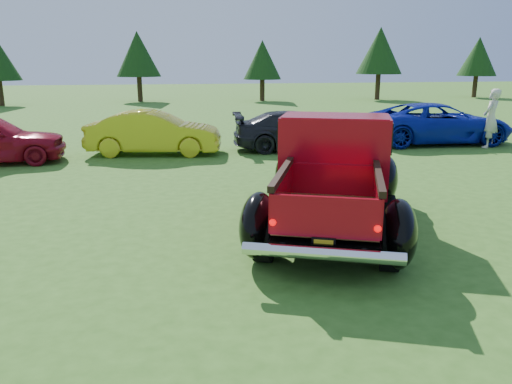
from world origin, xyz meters
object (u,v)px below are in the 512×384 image
object	(u,v)px
show_car_yellow	(154,133)
show_car_blue	(437,123)
tree_far_east	(478,57)
show_car_grey	(299,131)
tree_east	(380,51)
pickup_truck	(334,172)
tree_mid_left	(138,54)
spectator	(491,118)
tree_mid_right	(262,60)

from	to	relation	value
show_car_yellow	show_car_blue	bearing A→B (deg)	-78.44
tree_far_east	show_car_grey	world-z (taller)	tree_far_east
tree_east	tree_far_east	xyz separation A→B (m)	(9.00, 1.00, -0.41)
tree_far_east	show_car_yellow	size ratio (longest dim) A/B	1.15
show_car_yellow	pickup_truck	bearing A→B (deg)	-147.25
tree_mid_left	pickup_truck	distance (m)	30.35
tree_east	show_car_grey	world-z (taller)	tree_east
show_car_grey	spectator	distance (m)	6.57
tree_mid_right	show_car_grey	bearing A→B (deg)	-98.10
tree_mid_right	tree_east	bearing A→B (deg)	-3.18
tree_east	tree_mid_left	bearing A→B (deg)	175.24
tree_mid_right	show_car_grey	world-z (taller)	tree_mid_right
spectator	tree_mid_right	bearing A→B (deg)	-116.06
tree_far_east	spectator	bearing A→B (deg)	-122.71
tree_east	show_car_blue	world-z (taller)	tree_east
pickup_truck	spectator	size ratio (longest dim) A/B	2.82
tree_east	tree_far_east	world-z (taller)	tree_east
tree_east	show_car_blue	distance (m)	21.71
tree_mid_left	spectator	distance (m)	26.37
tree_mid_left	tree_east	size ratio (longest dim) A/B	0.93
show_car_grey	show_car_yellow	bearing A→B (deg)	94.24
pickup_truck	show_car_yellow	size ratio (longest dim) A/B	1.35
tree_far_east	show_car_blue	bearing A→B (deg)	-126.41
show_car_yellow	show_car_blue	size ratio (longest dim) A/B	0.80
show_car_blue	spectator	size ratio (longest dim) A/B	2.60
tree_mid_right	spectator	size ratio (longest dim) A/B	2.20
tree_mid_left	tree_far_east	distance (m)	27.00
show_car_grey	spectator	xyz separation A→B (m)	(6.52, -0.79, 0.36)
pickup_truck	show_car_yellow	bearing A→B (deg)	134.82
tree_mid_right	pickup_truck	world-z (taller)	tree_mid_right
spectator	show_car_blue	bearing A→B (deg)	-77.99
tree_mid_right	show_car_grey	distance (m)	21.66
tree_mid_right	pickup_truck	size ratio (longest dim) A/B	0.78
show_car_yellow	tree_east	bearing A→B (deg)	-29.37
tree_mid_left	show_car_yellow	xyz separation A→B (m)	(1.21, -22.26, -2.69)
show_car_yellow	spectator	distance (m)	11.31
tree_mid_left	spectator	size ratio (longest dim) A/B	2.50
show_car_grey	tree_east	bearing A→B (deg)	-25.13
tree_mid_right	tree_east	size ratio (longest dim) A/B	0.81
pickup_truck	show_car_yellow	world-z (taller)	pickup_truck
tree_mid_left	show_car_grey	bearing A→B (deg)	-75.03
tree_mid_right	tree_far_east	size ratio (longest dim) A/B	0.92
tree_mid_left	tree_far_east	xyz separation A→B (m)	(27.00, -0.50, -0.14)
tree_east	pickup_truck	distance (m)	31.58
tree_far_east	show_car_blue	world-z (taller)	tree_far_east
tree_mid_left	show_car_yellow	bearing A→B (deg)	-86.89
tree_far_east	pickup_truck	xyz separation A→B (m)	(-22.52, -29.42, -2.31)
show_car_blue	spectator	bearing A→B (deg)	-129.68
tree_mid_left	show_car_yellow	size ratio (longest dim) A/B	1.20
tree_mid_left	tree_mid_right	distance (m)	9.06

